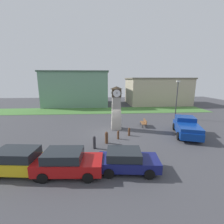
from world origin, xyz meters
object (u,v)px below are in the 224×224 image
at_px(bollard_mid_row, 107,137).
at_px(bollard_end_row, 129,132).
at_px(bollard_far_row, 118,135).
at_px(car_near_tower, 68,162).
at_px(clock_tower, 116,109).
at_px(bench, 144,122).
at_px(bollard_near_tower, 94,142).
at_px(pickup_truck, 186,127).
at_px(car_navy_sedan, 21,161).
at_px(car_by_building, 127,160).
at_px(street_lamp_near_road, 177,97).

bearing_deg(bollard_mid_row, bollard_end_row, 36.30).
distance_m(bollard_far_row, car_near_tower, 6.62).
height_order(clock_tower, bench, clock_tower).
xyz_separation_m(bollard_near_tower, car_near_tower, (-1.49, -3.46, 0.22)).
height_order(bollard_mid_row, pickup_truck, pickup_truck).
bearing_deg(clock_tower, car_navy_sedan, -129.40).
relative_size(bollard_mid_row, car_navy_sedan, 0.24).
height_order(car_near_tower, car_by_building, car_near_tower).
height_order(bollard_far_row, bollard_end_row, bollard_end_row).
bearing_deg(bench, bollard_near_tower, -135.56).
bearing_deg(bollard_far_row, car_near_tower, -124.71).
bearing_deg(bollard_mid_row, car_navy_sedan, -142.93).
relative_size(clock_tower, car_near_tower, 1.20).
bearing_deg(car_by_building, street_lamp_near_road, 53.19).
distance_m(bollard_far_row, pickup_truck, 7.40).
height_order(car_near_tower, street_lamp_near_road, street_lamp_near_road).
relative_size(bollard_mid_row, pickup_truck, 0.20).
height_order(bollard_near_tower, car_navy_sedan, car_navy_sedan).
height_order(bollard_near_tower, bollard_end_row, bollard_near_tower).
height_order(bollard_end_row, bench, bench).
bearing_deg(car_by_building, bench, 68.17).
xyz_separation_m(bollard_mid_row, street_lamp_near_road, (10.71, 8.33, 2.77)).
xyz_separation_m(bollard_near_tower, bollard_far_row, (2.28, 1.97, -0.13)).
relative_size(bollard_far_row, car_by_building, 0.22).
distance_m(bollard_near_tower, car_by_building, 4.07).
height_order(bollard_near_tower, street_lamp_near_road, street_lamp_near_road).
height_order(car_by_building, pickup_truck, pickup_truck).
relative_size(bollard_far_row, car_near_tower, 0.21).
distance_m(bollard_end_row, bench, 3.90).
distance_m(bollard_near_tower, car_near_tower, 3.78).
height_order(car_navy_sedan, bench, car_navy_sedan).
bearing_deg(bollard_end_row, clock_tower, 116.68).
bearing_deg(bollard_far_row, car_by_building, -89.97).
bearing_deg(bollard_far_row, street_lamp_near_road, 37.79).
xyz_separation_m(bollard_mid_row, bollard_end_row, (2.45, 1.80, -0.12)).
distance_m(car_by_building, pickup_truck, 9.45).
bearing_deg(pickup_truck, car_by_building, -141.14).
distance_m(car_navy_sedan, street_lamp_near_road, 20.65).
height_order(clock_tower, bollard_far_row, clock_tower).
bearing_deg(street_lamp_near_road, car_by_building, -126.81).
relative_size(clock_tower, bench, 3.14).
relative_size(bollard_mid_row, bollard_far_row, 1.29).
xyz_separation_m(bollard_far_row, car_navy_sedan, (-6.71, -5.12, 0.35)).
xyz_separation_m(clock_tower, car_near_tower, (-3.86, -8.60, -1.69)).
xyz_separation_m(bollard_end_row, pickup_truck, (6.11, -0.26, 0.48)).
xyz_separation_m(clock_tower, pickup_truck, (7.27, -2.58, -1.56)).
relative_size(bollard_far_row, car_navy_sedan, 0.19).
distance_m(bollard_far_row, street_lamp_near_road, 12.39).
relative_size(bollard_near_tower, street_lamp_near_road, 0.20).
relative_size(clock_tower, bollard_end_row, 5.74).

